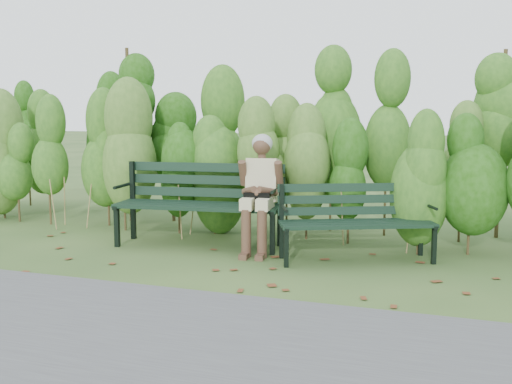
% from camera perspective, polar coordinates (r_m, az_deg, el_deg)
% --- Properties ---
extents(ground, '(80.00, 80.00, 0.00)m').
position_cam_1_polar(ground, '(6.27, -1.06, -7.21)').
color(ground, '#2A481E').
extents(footpath, '(60.00, 2.50, 0.01)m').
position_cam_1_polar(footpath, '(4.37, -11.36, -13.96)').
color(footpath, '#474749').
rests_on(footpath, ground).
extents(hedge_band, '(11.04, 1.67, 2.42)m').
position_cam_1_polar(hedge_band, '(7.84, 3.63, 5.05)').
color(hedge_band, '#47381E').
rests_on(hedge_band, ground).
extents(leaf_litter, '(5.82, 2.15, 0.01)m').
position_cam_1_polar(leaf_litter, '(6.35, -3.84, -7.00)').
color(leaf_litter, brown).
rests_on(leaf_litter, ground).
extents(bench_left, '(2.05, 0.87, 0.99)m').
position_cam_1_polar(bench_left, '(7.27, -5.26, -0.48)').
color(bench_left, black).
rests_on(bench_left, ground).
extents(bench_right, '(1.73, 1.16, 0.83)m').
position_cam_1_polar(bench_right, '(6.61, 9.39, -2.22)').
color(bench_right, black).
rests_on(bench_right, ground).
extents(seated_woman, '(0.53, 0.78, 1.36)m').
position_cam_1_polar(seated_woman, '(6.86, 0.36, 0.67)').
color(seated_woman, '#B6AE8A').
rests_on(seated_woman, ground).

